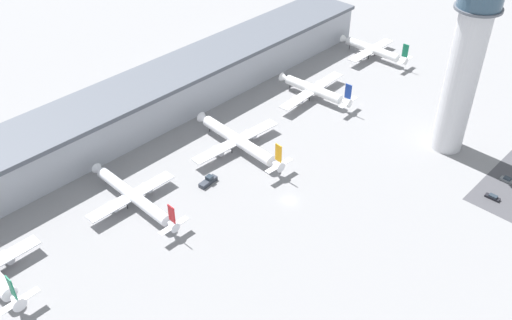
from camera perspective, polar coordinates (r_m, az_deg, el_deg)
name	(u,v)px	position (r m, az deg, el deg)	size (l,w,h in m)	color
ground_plane	(289,201)	(182.79, 3.34, -4.07)	(1000.00, 1000.00, 0.00)	gray
terminal_building	(150,101)	(220.47, -10.57, 5.86)	(226.98, 25.00, 16.82)	#A3A8B2
control_tower	(465,64)	(201.55, 20.16, 8.97)	(14.94, 14.94, 65.88)	silver
airplane_gate_bravo	(133,196)	(182.51, -12.18, -3.54)	(30.94, 41.61, 11.45)	silver
airplane_gate_charlie	(238,141)	(202.16, -1.81, 1.94)	(37.35, 43.26, 12.68)	white
airplane_gate_delta	(314,90)	(234.21, 5.80, 7.00)	(38.22, 34.41, 12.18)	white
airplane_gate_echo	(373,50)	(271.37, 11.58, 10.76)	(30.24, 34.99, 11.84)	white
service_truck_fuel	(208,181)	(189.27, -4.79, -2.13)	(7.15, 2.89, 2.74)	black
car_white_wagon	(507,180)	(207.46, 23.79, -1.81)	(1.95, 4.18, 1.46)	black
car_navy_sedan	(493,197)	(198.04, 22.58, -3.46)	(1.85, 4.75, 1.38)	black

